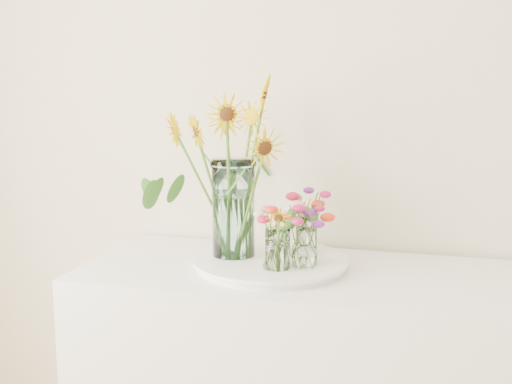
% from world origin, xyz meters
% --- Properties ---
extents(tray, '(0.47, 0.47, 0.02)m').
position_xyz_m(tray, '(-0.34, 1.93, 0.91)').
color(tray, white).
rests_on(tray, counter).
extents(mason_jar, '(0.15, 0.15, 0.32)m').
position_xyz_m(mason_jar, '(-0.46, 1.94, 1.08)').
color(mason_jar, '#B9ECE9').
rests_on(mason_jar, tray).
extents(sunflower_bouquet, '(0.81, 0.81, 0.57)m').
position_xyz_m(sunflower_bouquet, '(-0.46, 1.94, 1.21)').
color(sunflower_bouquet, '#DDB204').
rests_on(sunflower_bouquet, tray).
extents(small_vase_a, '(0.08, 0.08, 0.13)m').
position_xyz_m(small_vase_a, '(-0.29, 1.83, 0.99)').
color(small_vase_a, white).
rests_on(small_vase_a, tray).
extents(wildflower_posy_a, '(0.20, 0.20, 0.22)m').
position_xyz_m(wildflower_posy_a, '(-0.29, 1.83, 1.03)').
color(wildflower_posy_a, red).
rests_on(wildflower_posy_a, tray).
extents(small_vase_b, '(0.09, 0.09, 0.12)m').
position_xyz_m(small_vase_b, '(-0.22, 1.89, 0.98)').
color(small_vase_b, white).
rests_on(small_vase_b, tray).
extents(wildflower_posy_b, '(0.21, 0.21, 0.21)m').
position_xyz_m(wildflower_posy_b, '(-0.22, 1.89, 1.03)').
color(wildflower_posy_b, red).
rests_on(wildflower_posy_b, tray).
extents(small_vase_c, '(0.09, 0.09, 0.12)m').
position_xyz_m(small_vase_c, '(-0.24, 2.04, 0.99)').
color(small_vase_c, white).
rests_on(small_vase_c, tray).
extents(wildflower_posy_c, '(0.19, 0.19, 0.21)m').
position_xyz_m(wildflower_posy_c, '(-0.24, 2.04, 1.03)').
color(wildflower_posy_c, red).
rests_on(wildflower_posy_c, tray).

